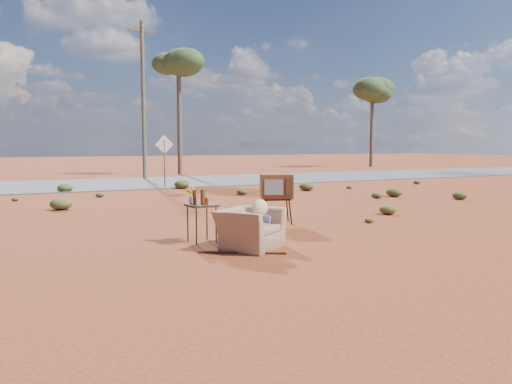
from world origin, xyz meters
name	(u,v)px	position (x,y,z in m)	size (l,w,h in m)	color
ground	(265,241)	(0.00, 0.00, 0.00)	(140.00, 140.00, 0.00)	brown
highway	(115,184)	(0.00, 15.00, 0.02)	(140.00, 7.00, 0.04)	#565659
armchair	(251,223)	(-0.46, -0.38, 0.43)	(1.35, 1.36, 0.92)	#8F6C4E
tv_unit	(276,187)	(1.19, 1.73, 0.84)	(0.85, 0.77, 1.13)	black
side_table	(199,203)	(-1.12, 0.46, 0.73)	(0.53, 0.53, 0.99)	#362213
rusty_bar	(242,253)	(-0.83, -0.80, 0.02)	(0.04, 0.04, 1.46)	#4A1E13
road_sign	(164,152)	(1.50, 12.00, 1.50)	(0.78, 0.06, 2.19)	brown
eucalyptus_center	(179,66)	(5.00, 21.00, 6.43)	(3.20, 3.20, 7.60)	brown
eucalyptus_right	(373,93)	(22.00, 24.00, 5.94)	(3.20, 3.20, 7.10)	brown
utility_pole_center	(143,98)	(2.00, 17.50, 4.15)	(1.40, 0.20, 8.00)	brown
scrub_patch	(158,209)	(-0.82, 4.41, 0.14)	(17.49, 8.07, 0.33)	#515826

